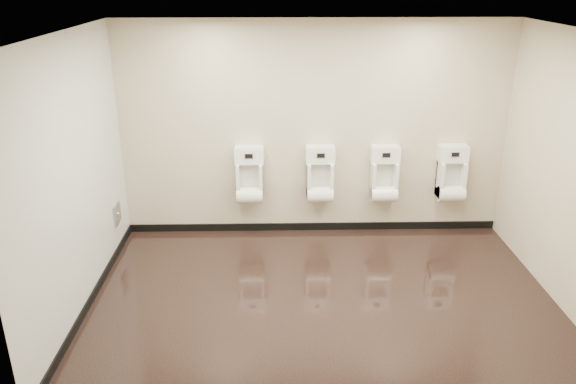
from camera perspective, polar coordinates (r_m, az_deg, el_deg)
name	(u,v)px	position (r m, az deg, el deg)	size (l,w,h in m)	color
ground	(323,298)	(6.22, 3.54, -10.71)	(5.00, 3.50, 0.00)	black
ceiling	(330,32)	(5.29, 4.26, 15.88)	(5.00, 3.50, 0.00)	white
back_wall	(314,131)	(7.27, 2.67, 6.22)	(5.00, 0.02, 2.80)	beige
front_wall	(347,262)	(4.01, 6.04, -7.11)	(5.00, 0.02, 2.80)	beige
left_wall	(73,179)	(5.93, -20.98, 1.19)	(0.02, 3.50, 2.80)	beige
right_wall	(573,175)	(6.34, 27.01, 1.51)	(0.02, 3.50, 2.80)	beige
tile_overlay_left	(74,179)	(5.93, -20.93, 1.20)	(0.01, 3.50, 2.80)	white
skirting_back	(312,226)	(7.72, 2.50, -3.51)	(5.00, 0.02, 0.10)	black
skirting_left	(92,297)	(6.49, -19.28, -10.05)	(0.02, 3.50, 0.10)	black
access_panel	(117,214)	(7.30, -16.98, -2.14)	(0.04, 0.25, 0.25)	#9E9EA3
urinal_0	(250,179)	(7.32, -3.92, 1.34)	(0.39, 0.29, 0.72)	white
urinal_1	(320,178)	(7.33, 3.27, 1.40)	(0.39, 0.29, 0.72)	white
urinal_2	(384,178)	(7.45, 9.73, 1.43)	(0.39, 0.29, 0.72)	white
urinal_3	(451,177)	(7.67, 16.27, 1.45)	(0.39, 0.29, 0.72)	white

